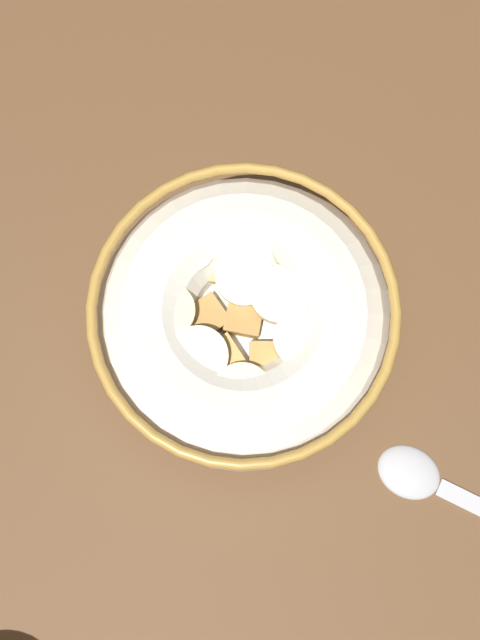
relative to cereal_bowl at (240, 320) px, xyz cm
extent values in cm
cube|color=brown|center=(0.01, -0.01, -4.10)|extent=(105.92, 105.92, 2.00)
cylinder|color=silver|center=(0.01, -0.01, -2.80)|extent=(9.14, 9.14, 0.60)
torus|color=silver|center=(0.01, -0.01, -0.23)|extent=(16.62, 16.62, 5.74)
torus|color=#B28438|center=(0.01, -0.01, 2.34)|extent=(16.72, 16.72, 0.60)
cylinder|color=white|center=(0.01, -0.01, -0.11)|extent=(13.17, 13.17, 0.40)
cube|color=#B78947|center=(0.87, -3.95, 0.62)|extent=(2.82, 2.84, 1.14)
cube|color=#AD7F42|center=(-4.57, 1.94, 0.57)|extent=(2.54, 2.51, 1.00)
cube|color=tan|center=(2.31, -1.10, 0.69)|extent=(2.77, 2.79, 1.07)
cube|color=#AD7F42|center=(0.47, -2.03, 0.48)|extent=(2.75, 2.75, 0.90)
cube|color=tan|center=(4.79, 1.11, 0.55)|extent=(2.80, 2.80, 0.95)
cube|color=#AD7F42|center=(-1.20, 1.56, 0.68)|extent=(2.83, 2.83, 1.06)
cube|color=tan|center=(0.31, 3.26, 0.50)|extent=(2.76, 2.78, 1.06)
cube|color=tan|center=(-3.25, 4.19, 0.50)|extent=(2.85, 2.85, 1.15)
cube|color=#AD7F42|center=(0.29, 0.11, 0.53)|extent=(2.27, 2.29, 0.95)
cube|color=#AD7F42|center=(-0.71, 5.38, 0.57)|extent=(2.19, 2.27, 1.11)
cube|color=#AD7F42|center=(-5.49, 0.26, 0.66)|extent=(2.61, 2.57, 1.09)
cube|color=#AD7F42|center=(2.17, 3.73, 0.52)|extent=(2.65, 2.64, 0.94)
cube|color=#B78947|center=(2.38, 1.33, 0.67)|extent=(2.07, 2.01, 1.01)
cube|color=tan|center=(-2.86, -1.18, 0.51)|extent=(2.26, 2.21, 1.03)
cube|color=#B78947|center=(3.74, -3.83, 0.70)|extent=(2.84, 2.84, 1.08)
cube|color=#B78947|center=(-1.33, -4.69, 0.63)|extent=(2.22, 2.19, 0.94)
cube|color=tan|center=(4.07, 3.09, 0.51)|extent=(2.81, 2.82, 1.05)
cylinder|color=#F4EABC|center=(-1.02, 1.94, 1.69)|extent=(3.54, 3.57, 0.97)
cylinder|color=beige|center=(-0.04, -4.22, 1.73)|extent=(4.15, 4.14, 1.17)
cylinder|color=beige|center=(-3.80, 2.96, 1.88)|extent=(4.03, 4.04, 1.11)
cylinder|color=#F9EFC6|center=(-2.05, -0.41, 1.44)|extent=(4.53, 4.49, 1.10)
cylinder|color=beige|center=(4.33, -0.23, 1.63)|extent=(4.34, 4.36, 0.85)
cylinder|color=#F9EFC6|center=(2.40, -2.36, 1.66)|extent=(3.75, 3.70, 0.98)
cylinder|color=beige|center=(1.35, 3.17, 1.66)|extent=(3.71, 3.67, 0.91)
cylinder|color=beige|center=(-3.77, -3.12, 1.76)|extent=(4.53, 4.49, 1.29)
ellipsoid|color=#B7B7BC|center=(8.07, 9.63, -2.70)|extent=(4.22, 4.58, 0.80)
camera|label=1|loc=(9.53, 0.19, 41.83)|focal=43.25mm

